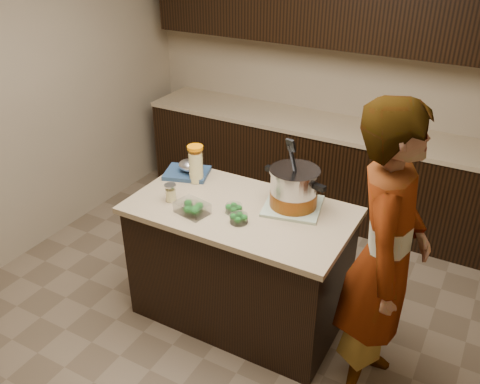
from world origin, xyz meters
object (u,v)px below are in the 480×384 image
object	(u,v)px
stock_pot	(294,190)
person	(384,260)
lemonade_pitcher	(196,165)
island	(240,263)

from	to	relation	value
stock_pot	person	xyz separation A→B (m)	(0.68, -0.32, -0.10)
lemonade_pitcher	person	xyz separation A→B (m)	(1.43, -0.32, -0.10)
lemonade_pitcher	stock_pot	bearing A→B (deg)	-0.05
stock_pot	person	distance (m)	0.76
stock_pot	lemonade_pitcher	world-z (taller)	stock_pot
island	stock_pot	distance (m)	0.67
stock_pot	lemonade_pitcher	distance (m)	0.75
island	person	world-z (taller)	person
island	person	distance (m)	1.10
island	stock_pot	size ratio (longest dim) A/B	3.17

